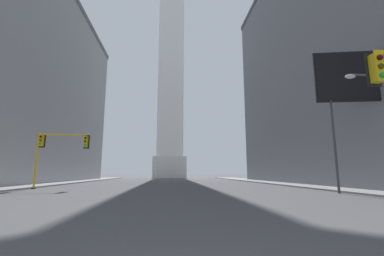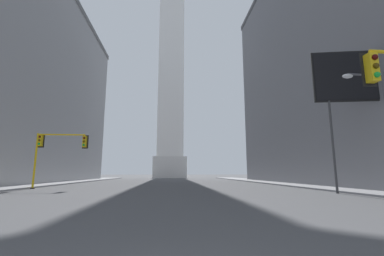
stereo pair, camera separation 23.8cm
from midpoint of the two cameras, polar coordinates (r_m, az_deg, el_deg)
sidewalk_left at (r=32.92m, az=-33.80°, el=-10.74°), size 5.00×88.87×0.15m
sidewalk_right at (r=32.79m, az=23.82°, el=-11.56°), size 5.00×88.87×0.15m
obelisk at (r=82.99m, az=-4.54°, el=13.31°), size 9.46×9.46×71.19m
traffic_light_mid_left at (r=28.21m, az=-28.04°, el=-3.62°), size 4.96×0.51×5.27m
street_lamp at (r=18.73m, az=36.81°, el=1.63°), size 2.66×0.36×7.45m
billboard_sign at (r=24.20m, az=32.94°, el=9.11°), size 6.50×1.36×11.05m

